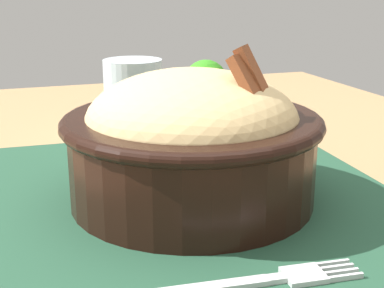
% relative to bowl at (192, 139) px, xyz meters
% --- Properties ---
extents(table, '(1.20, 0.91, 0.71)m').
position_rel_bowl_xyz_m(table, '(0.01, -0.01, -0.13)').
color(table, '#99754C').
rests_on(table, ground_plane).
extents(placemat, '(0.48, 0.38, 0.00)m').
position_rel_bowl_xyz_m(placemat, '(0.03, 0.00, -0.06)').
color(placemat, '#1E422D').
rests_on(placemat, table).
extents(bowl, '(0.25, 0.25, 0.14)m').
position_rel_bowl_xyz_m(bowl, '(0.00, 0.00, 0.00)').
color(bowl, black).
rests_on(bowl, placemat).
extents(fork, '(0.03, 0.14, 0.00)m').
position_rel_bowl_xyz_m(fork, '(0.15, 0.00, -0.05)').
color(fork, '#BDBDBD').
rests_on(fork, placemat).
extents(drinking_glass, '(0.07, 0.07, 0.09)m').
position_rel_bowl_xyz_m(drinking_glass, '(-0.23, 0.00, -0.02)').
color(drinking_glass, silver).
rests_on(drinking_glass, table).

